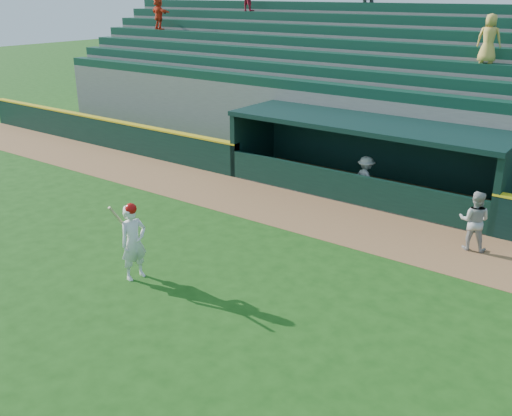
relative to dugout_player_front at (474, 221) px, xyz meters
The scene contains 9 objects.
ground 6.92m from the dugout_player_front, 130.00° to the right, with size 120.00×120.00×0.00m, color #1A4912.
warning_track 4.51m from the dugout_player_front, behind, with size 40.00×3.00×0.01m, color #8D5F38.
field_wall_left 16.72m from the dugout_player_front, behind, with size 15.50×0.30×1.20m, color black.
wall_stripe_left 16.72m from the dugout_player_front, behind, with size 15.50×0.32×0.06m, color yellow.
dugout_player_front is the anchor object (origin of this frame).
dugout_player_inside 4.29m from the dugout_player_front, 157.05° to the left, with size 0.98×0.56×1.51m, color #9C9B97.
dugout 5.23m from the dugout_player_front, 148.18° to the left, with size 9.40×2.80×2.46m.
stands 8.67m from the dugout_player_front, 120.96° to the left, with size 34.50×6.25×7.60m.
batter_at_plate 8.76m from the dugout_player_front, 133.08° to the right, with size 0.56×0.86×1.92m.
Camera 1 is at (7.99, -9.27, 6.47)m, focal length 40.00 mm.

